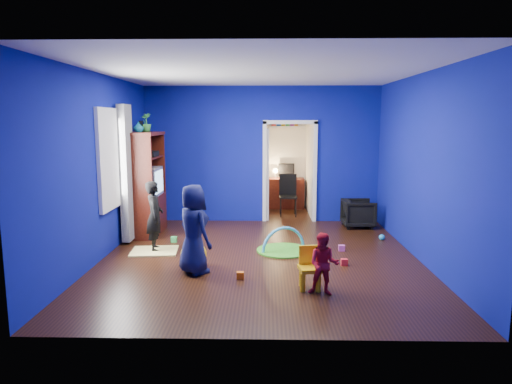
{
  "coord_description": "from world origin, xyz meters",
  "views": [
    {
      "loc": [
        0.09,
        -7.03,
        2.16
      ],
      "look_at": [
        -0.07,
        0.4,
        1.0
      ],
      "focal_mm": 32.0,
      "sensor_mm": 36.0,
      "label": 1
    }
  ],
  "objects_px": {
    "child_navy": "(194,229)",
    "study_desk": "(286,193)",
    "child_black": "(155,216)",
    "crt_tv": "(147,182)",
    "kid_chair": "(310,270)",
    "folding_chair": "(288,196)",
    "toddler_red": "(324,264)",
    "armchair": "(358,213)",
    "play_mat": "(284,250)",
    "vase": "(138,127)",
    "hopper_ball": "(194,254)",
    "tv_armoire": "(145,184)"
  },
  "relations": [
    {
      "from": "study_desk",
      "to": "toddler_red",
      "type": "bearing_deg",
      "value": -87.85
    },
    {
      "from": "tv_armoire",
      "to": "kid_chair",
      "type": "height_order",
      "value": "tv_armoire"
    },
    {
      "from": "toddler_red",
      "to": "hopper_ball",
      "type": "distance_m",
      "value": 2.1
    },
    {
      "from": "tv_armoire",
      "to": "hopper_ball",
      "type": "distance_m",
      "value": 2.49
    },
    {
      "from": "kid_chair",
      "to": "folding_chair",
      "type": "bearing_deg",
      "value": 81.8
    },
    {
      "from": "child_navy",
      "to": "hopper_ball",
      "type": "bearing_deg",
      "value": -29.37
    },
    {
      "from": "crt_tv",
      "to": "child_black",
      "type": "bearing_deg",
      "value": -70.3
    },
    {
      "from": "crt_tv",
      "to": "folding_chair",
      "type": "height_order",
      "value": "crt_tv"
    },
    {
      "from": "toddler_red",
      "to": "folding_chair",
      "type": "distance_m",
      "value": 4.84
    },
    {
      "from": "child_navy",
      "to": "tv_armoire",
      "type": "relative_size",
      "value": 0.65
    },
    {
      "from": "kid_chair",
      "to": "study_desk",
      "type": "bearing_deg",
      "value": 81.66
    },
    {
      "from": "vase",
      "to": "child_navy",
      "type": "bearing_deg",
      "value": -56.85
    },
    {
      "from": "armchair",
      "to": "hopper_ball",
      "type": "xyz_separation_m",
      "value": [
        -2.98,
        -2.68,
        -0.09
      ]
    },
    {
      "from": "armchair",
      "to": "child_navy",
      "type": "relative_size",
      "value": 0.49
    },
    {
      "from": "play_mat",
      "to": "toddler_red",
      "type": "bearing_deg",
      "value": -77.57
    },
    {
      "from": "tv_armoire",
      "to": "kid_chair",
      "type": "distance_m",
      "value": 4.14
    },
    {
      "from": "kid_chair",
      "to": "folding_chair",
      "type": "height_order",
      "value": "folding_chair"
    },
    {
      "from": "child_black",
      "to": "study_desk",
      "type": "height_order",
      "value": "child_black"
    },
    {
      "from": "toddler_red",
      "to": "crt_tv",
      "type": "bearing_deg",
      "value": 145.81
    },
    {
      "from": "study_desk",
      "to": "play_mat",
      "type": "bearing_deg",
      "value": -93.1
    },
    {
      "from": "toddler_red",
      "to": "tv_armoire",
      "type": "distance_m",
      "value": 4.36
    },
    {
      "from": "child_black",
      "to": "child_navy",
      "type": "distance_m",
      "value": 1.39
    },
    {
      "from": "toddler_red",
      "to": "folding_chair",
      "type": "xyz_separation_m",
      "value": [
        -0.22,
        4.84,
        0.06
      ]
    },
    {
      "from": "vase",
      "to": "study_desk",
      "type": "height_order",
      "value": "vase"
    },
    {
      "from": "armchair",
      "to": "play_mat",
      "type": "distance_m",
      "value": 2.43
    },
    {
      "from": "child_navy",
      "to": "child_black",
      "type": "bearing_deg",
      "value": -3.97
    },
    {
      "from": "toddler_red",
      "to": "vase",
      "type": "bearing_deg",
      "value": 149.13
    },
    {
      "from": "child_black",
      "to": "play_mat",
      "type": "height_order",
      "value": "child_black"
    },
    {
      "from": "toddler_red",
      "to": "study_desk",
      "type": "distance_m",
      "value": 5.8
    },
    {
      "from": "child_black",
      "to": "play_mat",
      "type": "xyz_separation_m",
      "value": [
        2.16,
        0.01,
        -0.58
      ]
    },
    {
      "from": "vase",
      "to": "study_desk",
      "type": "distance_m",
      "value": 4.46
    },
    {
      "from": "hopper_ball",
      "to": "vase",
      "type": "bearing_deg",
      "value": 125.72
    },
    {
      "from": "toddler_red",
      "to": "play_mat",
      "type": "relative_size",
      "value": 0.88
    },
    {
      "from": "child_navy",
      "to": "crt_tv",
      "type": "distance_m",
      "value": 2.61
    },
    {
      "from": "crt_tv",
      "to": "study_desk",
      "type": "bearing_deg",
      "value": 44.44
    },
    {
      "from": "play_mat",
      "to": "study_desk",
      "type": "xyz_separation_m",
      "value": [
        0.21,
        3.86,
        0.36
      ]
    },
    {
      "from": "tv_armoire",
      "to": "crt_tv",
      "type": "height_order",
      "value": "tv_armoire"
    },
    {
      "from": "folding_chair",
      "to": "hopper_ball",
      "type": "bearing_deg",
      "value": -112.74
    },
    {
      "from": "hopper_ball",
      "to": "child_navy",
      "type": "bearing_deg",
      "value": -78.69
    },
    {
      "from": "child_navy",
      "to": "toddler_red",
      "type": "height_order",
      "value": "child_navy"
    },
    {
      "from": "child_navy",
      "to": "study_desk",
      "type": "height_order",
      "value": "child_navy"
    },
    {
      "from": "tv_armoire",
      "to": "play_mat",
      "type": "height_order",
      "value": "tv_armoire"
    },
    {
      "from": "play_mat",
      "to": "vase",
      "type": "bearing_deg",
      "value": 162.24
    },
    {
      "from": "child_navy",
      "to": "hopper_ball",
      "type": "distance_m",
      "value": 0.51
    },
    {
      "from": "toddler_red",
      "to": "armchair",
      "type": "bearing_deg",
      "value": 84.05
    },
    {
      "from": "kid_chair",
      "to": "play_mat",
      "type": "distance_m",
      "value": 1.77
    },
    {
      "from": "child_navy",
      "to": "hopper_ball",
      "type": "relative_size",
      "value": 3.3
    },
    {
      "from": "child_black",
      "to": "hopper_ball",
      "type": "height_order",
      "value": "child_black"
    },
    {
      "from": "crt_tv",
      "to": "vase",
      "type": "bearing_deg",
      "value": -97.59
    },
    {
      "from": "child_navy",
      "to": "crt_tv",
      "type": "relative_size",
      "value": 1.83
    }
  ]
}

